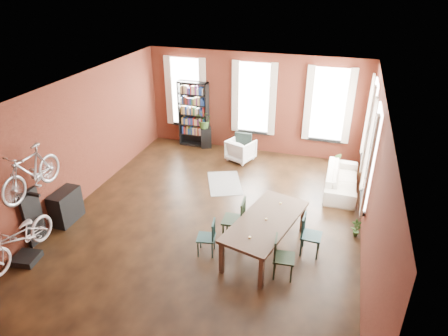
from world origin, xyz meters
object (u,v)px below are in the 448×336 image
at_px(dining_chair_a, 206,237).
at_px(dining_chair_b, 234,220).
at_px(bike_trainer, 26,258).
at_px(bicycle_floor, 15,221).
at_px(dining_chair_d, 311,236).
at_px(dining_table, 265,235).
at_px(bookshelf, 194,114).
at_px(console_table, 66,206).
at_px(white_armchair, 241,149).
at_px(plant_stand, 206,137).
at_px(dining_chair_c, 284,258).
at_px(cream_sofa, 342,176).

bearing_deg(dining_chair_a, dining_chair_b, 137.04).
bearing_deg(bike_trainer, bicycle_floor, -74.94).
bearing_deg(dining_chair_d, bicycle_floor, 112.34).
distance_m(dining_table, dining_chair_d, 0.96).
distance_m(dining_table, dining_chair_a, 1.26).
height_order(dining_table, bookshelf, bookshelf).
relative_size(dining_table, console_table, 2.87).
height_order(dining_chair_b, bicycle_floor, bicycle_floor).
bearing_deg(dining_table, white_armchair, 125.75).
xyz_separation_m(bike_trainer, console_table, (-0.10, 1.53, 0.33)).
distance_m(dining_table, bike_trainer, 5.03).
relative_size(white_armchair, console_table, 0.95).
relative_size(bike_trainer, plant_stand, 0.70).
height_order(dining_table, dining_chair_c, dining_chair_c).
bearing_deg(dining_chair_d, dining_chair_c, 155.95).
distance_m(dining_chair_d, bike_trainer, 5.98).
distance_m(cream_sofa, bicycle_floor, 7.96).
distance_m(plant_stand, bicycle_floor, 6.93).
bearing_deg(dining_table, dining_chair_a, -144.23).
distance_m(dining_chair_c, bicycle_floor, 5.35).
bearing_deg(bookshelf, dining_table, -54.47).
height_order(dining_chair_c, white_armchair, dining_chair_c).
relative_size(dining_table, dining_chair_d, 2.53).
relative_size(dining_chair_c, cream_sofa, 0.43).
xyz_separation_m(bookshelf, cream_sofa, (4.95, -1.70, -0.69)).
bearing_deg(plant_stand, white_armchair, -25.07).
relative_size(dining_table, dining_chair_b, 2.23).
xyz_separation_m(dining_chair_a, dining_chair_c, (1.69, -0.21, 0.04)).
height_order(cream_sofa, bike_trainer, cream_sofa).
relative_size(dining_chair_b, dining_chair_d, 1.14).
relative_size(white_armchair, plant_stand, 1.12).
bearing_deg(console_table, bookshelf, 76.17).
relative_size(dining_chair_b, bike_trainer, 2.15).
relative_size(dining_table, bookshelf, 1.04).
bearing_deg(bicycle_floor, dining_chair_d, 21.21).
relative_size(dining_chair_c, bike_trainer, 1.85).
height_order(dining_chair_b, bike_trainer, dining_chair_b).
height_order(dining_chair_d, plant_stand, dining_chair_d).
relative_size(dining_chair_b, dining_chair_c, 1.16).
bearing_deg(dining_chair_c, dining_chair_a, 77.70).
height_order(dining_chair_a, cream_sofa, cream_sofa).
height_order(dining_table, bike_trainer, dining_table).
xyz_separation_m(dining_chair_d, plant_stand, (-4.00, 4.66, -0.11)).
relative_size(dining_table, cream_sofa, 1.10).
xyz_separation_m(bookshelf, console_table, (-1.28, -5.20, -0.70)).
xyz_separation_m(dining_table, bookshelf, (-3.50, 4.90, 0.71)).
bearing_deg(bicycle_floor, bookshelf, 81.36).
bearing_deg(dining_chair_d, plant_stand, 42.98).
bearing_deg(bookshelf, dining_chair_a, -66.57).
distance_m(dining_chair_c, cream_sofa, 3.99).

